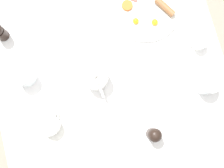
# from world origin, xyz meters

# --- Properties ---
(ground_plane) EXTENTS (8.00, 8.00, 0.00)m
(ground_plane) POSITION_xyz_m (0.00, 0.00, 0.00)
(ground_plane) COLOR gray
(table) EXTENTS (0.99, 1.06, 0.76)m
(table) POSITION_xyz_m (0.00, 0.00, 0.68)
(table) COLOR white
(table) RESTS_ON ground_plane
(breakfast_plate) EXTENTS (0.31, 0.31, 0.04)m
(breakfast_plate) POSITION_xyz_m (-0.23, -0.29, 0.76)
(breakfast_plate) COLOR white
(breakfast_plate) RESTS_ON table
(teapot_near) EXTENTS (0.10, 0.18, 0.11)m
(teapot_near) POSITION_xyz_m (0.06, -0.04, 0.80)
(teapot_near) COLOR white
(teapot_near) RESTS_ON table
(teacup_with_saucer_right) EXTENTS (0.15, 0.15, 0.07)m
(teacup_with_saucer_right) POSITION_xyz_m (0.28, 0.10, 0.78)
(teacup_with_saucer_right) COLOR white
(teacup_with_saucer_right) RESTS_ON table
(water_glass_tall) EXTENTS (0.08, 0.08, 0.09)m
(water_glass_tall) POSITION_xyz_m (0.34, -0.12, 0.80)
(water_glass_tall) COLOR white
(water_glass_tall) RESTS_ON table
(water_glass_short) EXTENTS (0.08, 0.08, 0.09)m
(water_glass_short) POSITION_xyz_m (-0.38, 0.10, 0.80)
(water_glass_short) COLOR white
(water_glass_short) RESTS_ON table
(creamer_jug) EXTENTS (0.08, 0.06, 0.06)m
(creamer_jug) POSITION_xyz_m (-0.40, -0.08, 0.78)
(creamer_jug) COLOR white
(creamer_jug) RESTS_ON table
(pepper_grinder) EXTENTS (0.05, 0.05, 0.11)m
(pepper_grinder) POSITION_xyz_m (-0.11, 0.24, 0.81)
(pepper_grinder) COLOR black
(pepper_grinder) RESTS_ON table
(fork_by_plate) EXTENTS (0.15, 0.09, 0.00)m
(fork_by_plate) POSITION_xyz_m (-0.32, 0.36, 0.76)
(fork_by_plate) COLOR silver
(fork_by_plate) RESTS_ON table
(knife_by_plate) EXTENTS (0.07, 0.19, 0.00)m
(knife_by_plate) POSITION_xyz_m (0.23, -0.31, 0.76)
(knife_by_plate) COLOR silver
(knife_by_plate) RESTS_ON table
(spoon_for_tea) EXTENTS (0.06, 0.15, 0.00)m
(spoon_for_tea) POSITION_xyz_m (0.10, 0.22, 0.76)
(spoon_for_tea) COLOR silver
(spoon_for_tea) RESTS_ON table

